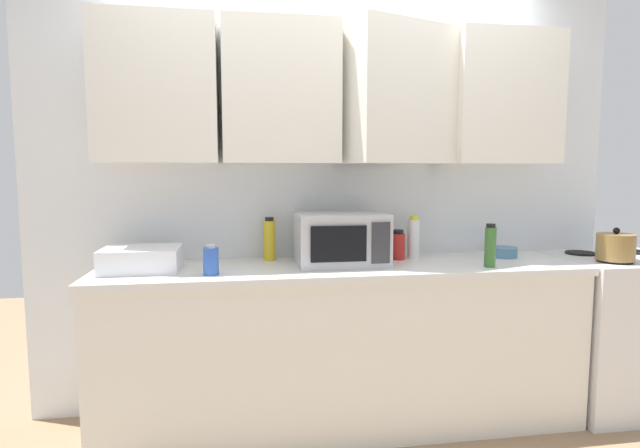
% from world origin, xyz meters
% --- Properties ---
extents(wall_back_with_cabinets, '(3.48, 0.52, 2.60)m').
position_xyz_m(wall_back_with_cabinets, '(0.00, -0.07, 1.58)').
color(wall_back_with_cabinets, white).
rests_on(wall_back_with_cabinets, ground_plane).
extents(counter_run, '(2.61, 0.63, 0.90)m').
position_xyz_m(counter_run, '(0.00, -0.30, 0.45)').
color(counter_run, white).
rests_on(counter_run, ground_plane).
extents(stove_range, '(0.76, 0.64, 0.91)m').
position_xyz_m(stove_range, '(1.69, -0.32, 0.45)').
color(stove_range, silver).
rests_on(stove_range, ground_plane).
extents(kettle, '(0.20, 0.20, 0.18)m').
position_xyz_m(kettle, '(1.52, -0.46, 0.99)').
color(kettle, olive).
rests_on(kettle, stove_range).
extents(microwave, '(0.48, 0.37, 0.28)m').
position_xyz_m(microwave, '(-0.01, -0.29, 1.04)').
color(microwave, '#B7B7BC').
rests_on(microwave, counter_run).
extents(dish_rack, '(0.38, 0.30, 0.12)m').
position_xyz_m(dish_rack, '(-1.05, -0.30, 0.96)').
color(dish_rack, silver).
rests_on(dish_rack, counter_run).
extents(bottle_blue_cleaner, '(0.08, 0.08, 0.15)m').
position_xyz_m(bottle_blue_cleaner, '(-0.70, -0.46, 0.97)').
color(bottle_blue_cleaner, '#2D56B7').
rests_on(bottle_blue_cleaner, counter_run).
extents(bottle_green_oil, '(0.06, 0.06, 0.23)m').
position_xyz_m(bottle_green_oil, '(0.76, -0.48, 1.01)').
color(bottle_green_oil, '#386B2D').
rests_on(bottle_green_oil, counter_run).
extents(bottle_white_jar, '(0.07, 0.07, 0.25)m').
position_xyz_m(bottle_white_jar, '(0.45, -0.16, 1.02)').
color(bottle_white_jar, white).
rests_on(bottle_white_jar, counter_run).
extents(bottle_yellow_mustard, '(0.07, 0.07, 0.25)m').
position_xyz_m(bottle_yellow_mustard, '(-0.39, -0.10, 1.02)').
color(bottle_yellow_mustard, gold).
rests_on(bottle_yellow_mustard, counter_run).
extents(bottle_red_sauce, '(0.08, 0.08, 0.17)m').
position_xyz_m(bottle_red_sauce, '(0.35, -0.18, 0.98)').
color(bottle_red_sauce, red).
rests_on(bottle_red_sauce, counter_run).
extents(bowl_ceramic_small, '(0.16, 0.16, 0.06)m').
position_xyz_m(bowl_ceramic_small, '(0.99, -0.21, 0.93)').
color(bowl_ceramic_small, teal).
rests_on(bowl_ceramic_small, counter_run).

